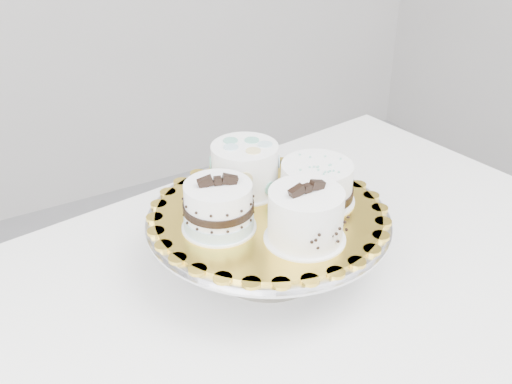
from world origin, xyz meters
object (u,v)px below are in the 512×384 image
cake_board (268,213)px  cake_swirl (306,217)px  cake_ribbon (317,184)px  cake_stand (268,232)px  cake_banded (219,208)px  cake_dots (245,167)px  table (291,317)px

cake_board → cake_swirl: bearing=-85.7°
cake_board → cake_ribbon: cake_ribbon is taller
cake_stand → cake_banded: bearing=-179.6°
cake_swirl → cake_dots: (-0.00, 0.18, 0.00)m
cake_stand → cake_ribbon: size_ratio=2.74×
table → cake_board: size_ratio=3.60×
table → cake_board: (-0.02, 0.05, 0.19)m
cake_board → cake_stand: bearing=90.0°
cake_stand → cake_ribbon: cake_ribbon is taller
cake_dots → table: bearing=-100.4°
table → cake_swirl: size_ratio=10.59×
table → cake_ribbon: cake_ribbon is taller
cake_stand → cake_dots: size_ratio=2.84×
cake_swirl → cake_banded: 0.13m
cake_stand → cake_ribbon: (0.09, -0.01, 0.07)m
cake_stand → table: bearing=-70.1°
cake_banded → cake_dots: (0.09, 0.08, 0.01)m
cake_ribbon → cake_banded: bearing=-166.9°
table → cake_board: 0.19m
cake_board → cake_ribbon: bearing=-5.9°
table → cake_dots: cake_dots is taller
cake_stand → cake_swirl: cake_swirl is taller
cake_board → cake_dots: (0.00, 0.08, 0.04)m
cake_swirl → cake_banded: size_ratio=0.94×
cake_board → cake_banded: size_ratio=2.78×
table → cake_banded: 0.25m
cake_stand → cake_board: cake_board is taller
cake_banded → cake_dots: bearing=60.7°
cake_dots → cake_ribbon: cake_dots is taller
cake_board → cake_swirl: cake_swirl is taller
cake_stand → cake_dots: cake_dots is taller
cake_board → table: bearing=-70.1°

